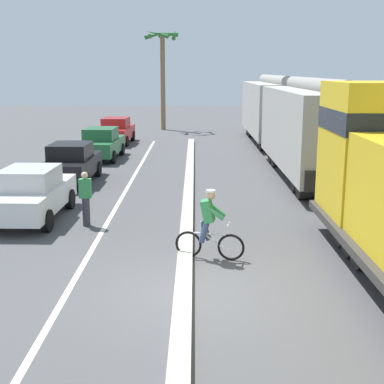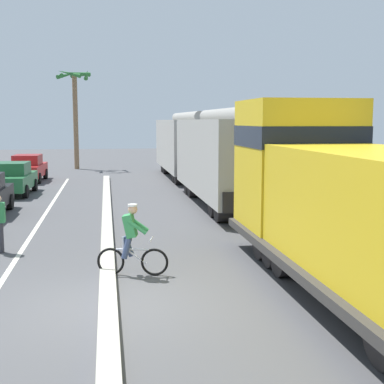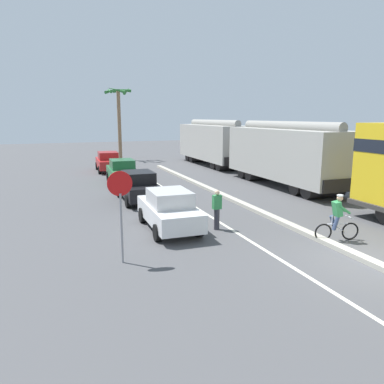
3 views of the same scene
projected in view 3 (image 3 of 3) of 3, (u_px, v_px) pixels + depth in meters
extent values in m
plane|color=#4C4C4F|center=(367.00, 263.00, 11.65)|extent=(120.00, 120.00, 0.00)
cube|color=#B2AD9E|center=(265.00, 214.00, 17.14)|extent=(0.36, 36.00, 0.16)
cube|color=silver|center=(217.00, 221.00, 16.33)|extent=(0.14, 36.00, 0.01)
cube|color=#A6A49C|center=(286.00, 153.00, 23.99)|extent=(2.90, 10.40, 3.10)
cylinder|color=gray|center=(287.00, 126.00, 23.65)|extent=(0.60, 9.88, 0.60)
cube|color=black|center=(246.00, 163.00, 29.05)|extent=(2.61, 0.10, 0.70)
cube|color=black|center=(343.00, 186.00, 19.42)|extent=(2.61, 0.10, 0.70)
cylinder|color=black|center=(255.00, 172.00, 27.79)|extent=(2.46, 0.90, 0.90)
cylinder|color=black|center=(263.00, 174.00, 26.78)|extent=(2.46, 0.90, 0.90)
cylinder|color=black|center=(311.00, 186.00, 21.88)|extent=(2.46, 0.90, 0.90)
cylinder|color=black|center=(324.00, 190.00, 20.87)|extent=(2.46, 0.90, 0.90)
cube|color=#AAA7A0|center=(213.00, 142.00, 34.64)|extent=(2.90, 10.40, 3.10)
cylinder|color=gray|center=(213.00, 123.00, 34.29)|extent=(0.60, 9.88, 0.60)
cube|color=black|center=(193.00, 150.00, 39.69)|extent=(2.61, 0.10, 0.70)
cube|color=black|center=(239.00, 161.00, 30.06)|extent=(2.61, 0.10, 0.70)
cylinder|color=black|center=(198.00, 156.00, 38.44)|extent=(2.46, 0.90, 0.90)
cylinder|color=black|center=(202.00, 157.00, 37.43)|extent=(2.46, 0.90, 0.90)
cylinder|color=black|center=(225.00, 164.00, 32.52)|extent=(2.46, 0.90, 0.90)
cylinder|color=black|center=(231.00, 165.00, 31.51)|extent=(2.46, 0.90, 0.90)
cube|color=silver|center=(169.00, 213.00, 15.01)|extent=(1.79, 4.23, 0.70)
cube|color=beige|center=(170.00, 198.00, 14.74)|extent=(1.54, 1.93, 0.60)
cube|color=#1E232D|center=(163.00, 194.00, 15.67)|extent=(1.43, 0.15, 0.51)
cylinder|color=black|center=(142.00, 215.00, 16.01)|extent=(0.23, 0.64, 0.64)
cylinder|color=black|center=(178.00, 212.00, 16.54)|extent=(0.23, 0.64, 0.64)
cylinder|color=black|center=(157.00, 233.00, 13.61)|extent=(0.23, 0.64, 0.64)
cylinder|color=black|center=(199.00, 228.00, 14.14)|extent=(0.23, 0.64, 0.64)
cube|color=black|center=(138.00, 189.00, 20.03)|extent=(1.73, 4.21, 0.70)
cube|color=black|center=(138.00, 177.00, 19.77)|extent=(1.51, 1.91, 0.60)
cube|color=#1E232D|center=(134.00, 175.00, 20.70)|extent=(1.43, 0.13, 0.51)
cylinder|color=black|center=(119.00, 192.00, 21.03)|extent=(0.22, 0.64, 0.64)
cylinder|color=black|center=(147.00, 190.00, 21.57)|extent=(0.22, 0.64, 0.64)
cylinder|color=black|center=(128.00, 201.00, 18.63)|extent=(0.22, 0.64, 0.64)
cylinder|color=black|center=(159.00, 199.00, 19.18)|extent=(0.22, 0.64, 0.64)
cube|color=#286B3D|center=(122.00, 173.00, 25.51)|extent=(1.86, 4.26, 0.70)
cube|color=#225B34|center=(122.00, 164.00, 25.24)|extent=(1.57, 1.95, 0.60)
cube|color=#1E232D|center=(120.00, 163.00, 26.18)|extent=(1.43, 0.17, 0.51)
cylinder|color=black|center=(108.00, 176.00, 26.54)|extent=(0.24, 0.65, 0.64)
cylinder|color=black|center=(131.00, 175.00, 27.04)|extent=(0.24, 0.65, 0.64)
cylinder|color=black|center=(113.00, 182.00, 24.11)|extent=(0.24, 0.65, 0.64)
cylinder|color=black|center=(137.00, 181.00, 24.62)|extent=(0.24, 0.65, 0.64)
cube|color=red|center=(108.00, 163.00, 30.93)|extent=(1.85, 4.26, 0.70)
cube|color=maroon|center=(108.00, 156.00, 30.66)|extent=(1.57, 1.95, 0.60)
cube|color=#1E232D|center=(107.00, 155.00, 31.60)|extent=(1.43, 0.17, 0.51)
cylinder|color=black|center=(97.00, 166.00, 31.96)|extent=(0.24, 0.65, 0.64)
cylinder|color=black|center=(116.00, 165.00, 32.46)|extent=(0.24, 0.65, 0.64)
cylinder|color=black|center=(100.00, 170.00, 29.54)|extent=(0.24, 0.65, 0.64)
cylinder|color=black|center=(120.00, 169.00, 30.04)|extent=(0.24, 0.65, 0.64)
torus|color=black|center=(350.00, 231.00, 13.74)|extent=(0.66, 0.20, 0.66)
torus|color=black|center=(323.00, 232.00, 13.60)|extent=(0.66, 0.20, 0.66)
cylinder|color=silver|center=(337.00, 224.00, 13.61)|extent=(0.78, 0.22, 0.05)
cylinder|color=silver|center=(340.00, 229.00, 13.66)|extent=(0.48, 0.15, 0.36)
cylinder|color=silver|center=(332.00, 220.00, 13.55)|extent=(0.04, 0.04, 0.30)
cylinder|color=silver|center=(349.00, 217.00, 13.62)|extent=(0.14, 0.48, 0.04)
cylinder|color=#38476B|center=(333.00, 222.00, 13.68)|extent=(0.33, 0.20, 0.52)
cylinder|color=#38476B|center=(336.00, 223.00, 13.49)|extent=(0.29, 0.19, 0.52)
cube|color=#338C4C|center=(337.00, 209.00, 13.49)|extent=(0.39, 0.40, 0.57)
sphere|color=tan|center=(340.00, 198.00, 13.42)|extent=(0.22, 0.22, 0.22)
cylinder|color=white|center=(340.00, 195.00, 13.40)|extent=(0.22, 0.22, 0.05)
cylinder|color=#338C4C|center=(340.00, 208.00, 13.67)|extent=(0.47, 0.19, 0.36)
cylinder|color=#338C4C|center=(345.00, 210.00, 13.36)|extent=(0.47, 0.19, 0.36)
cylinder|color=gray|center=(122.00, 229.00, 11.44)|extent=(0.07, 0.07, 2.20)
cylinder|color=red|center=(120.00, 184.00, 11.18)|extent=(0.76, 0.03, 0.76)
cylinder|color=white|center=(120.00, 183.00, 11.19)|extent=(0.48, 0.01, 0.48)
cylinder|color=#846647|center=(119.00, 126.00, 38.63)|extent=(0.36, 0.36, 7.01)
cone|color=#2D7033|center=(127.00, 91.00, 38.32)|extent=(0.51, 1.85, 0.75)
cone|color=#2D7033|center=(121.00, 91.00, 38.79)|extent=(1.70, 1.22, 0.35)
cone|color=#2D7033|center=(111.00, 91.00, 38.35)|extent=(1.59, 1.44, 0.72)
cone|color=#2D7033|center=(109.00, 90.00, 37.57)|extent=(0.42, 1.84, 0.67)
cone|color=#2D7033|center=(116.00, 90.00, 37.04)|extent=(1.82, 0.96, 0.72)
cone|color=#2D7033|center=(123.00, 90.00, 37.26)|extent=(1.81, 0.93, 0.41)
cylinder|color=#33333D|center=(217.00, 219.00, 15.00)|extent=(0.22, 0.22, 0.85)
cube|color=#338C4C|center=(217.00, 202.00, 14.86)|extent=(0.34, 0.22, 0.56)
sphere|color=beige|center=(217.00, 192.00, 14.78)|extent=(0.20, 0.20, 0.20)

